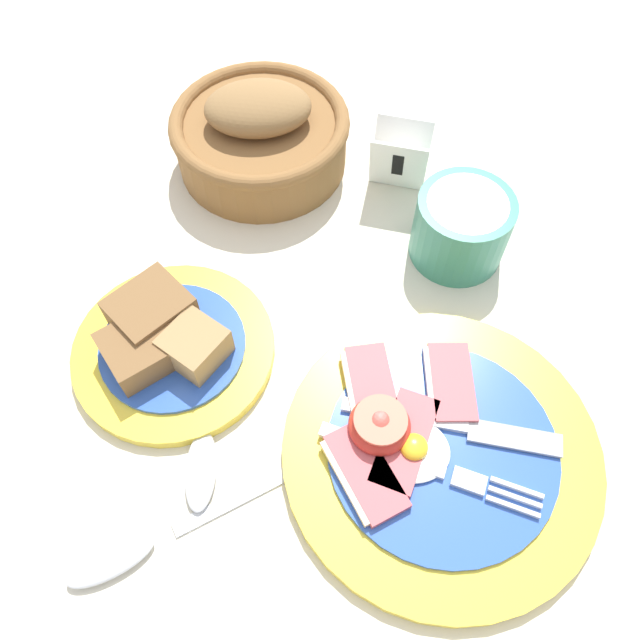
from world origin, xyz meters
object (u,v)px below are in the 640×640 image
at_px(bread_basket, 261,134).
at_px(teaspoon_near_cup, 145,544).
at_px(teaspoon_by_saucer, 198,504).
at_px(bread_plate, 168,342).
at_px(breakfast_plate, 432,446).
at_px(sugar_cup, 461,227).
at_px(number_card, 399,158).

bearing_deg(bread_basket, teaspoon_near_cup, -87.01).
relative_size(bread_basket, teaspoon_near_cup, 1.22).
height_order(teaspoon_by_saucer, teaspoon_near_cup, same).
distance_m(bread_plate, teaspoon_near_cup, 0.17).
height_order(bread_basket, teaspoon_by_saucer, bread_basket).
height_order(breakfast_plate, teaspoon_near_cup, breakfast_plate).
relative_size(breakfast_plate, bread_plate, 1.44).
xyz_separation_m(bread_basket, teaspoon_by_saucer, (0.05, -0.39, -0.04)).
relative_size(bread_plate, teaspoon_near_cup, 1.17).
xyz_separation_m(sugar_cup, number_card, (-0.07, 0.08, -0.00)).
height_order(breakfast_plate, bread_basket, bread_basket).
height_order(bread_plate, teaspoon_near_cup, bread_plate).
relative_size(number_card, teaspoon_by_saucer, 0.38).
xyz_separation_m(breakfast_plate, bread_basket, (-0.23, 0.30, 0.03)).
bearing_deg(number_card, bread_basket, -179.50).
height_order(bread_plate, sugar_cup, sugar_cup).
bearing_deg(bread_plate, number_card, 56.46).
bearing_deg(teaspoon_near_cup, bread_plate, -117.31).
height_order(sugar_cup, number_card, number_card).
height_order(sugar_cup, teaspoon_near_cup, sugar_cup).
bearing_deg(teaspoon_by_saucer, bread_basket, -6.17).
xyz_separation_m(breakfast_plate, teaspoon_near_cup, (-0.21, -0.13, -0.01)).
relative_size(sugar_cup, teaspoon_near_cup, 0.59).
distance_m(breakfast_plate, number_card, 0.31).
distance_m(sugar_cup, teaspoon_by_saucer, 0.35).
bearing_deg(bread_basket, number_card, -0.14).
relative_size(bread_plate, bread_basket, 0.96).
relative_size(number_card, teaspoon_near_cup, 0.46).
bearing_deg(bread_basket, bread_plate, -93.92).
bearing_deg(bread_plate, teaspoon_near_cup, -76.77).
distance_m(breakfast_plate, teaspoon_by_saucer, 0.20).
bearing_deg(teaspoon_near_cup, sugar_cup, -161.08).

